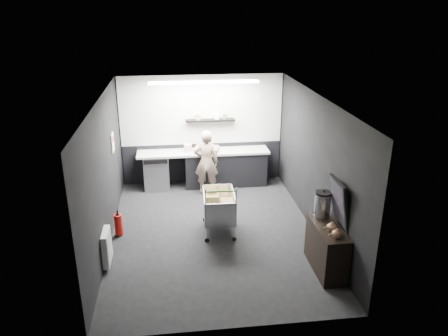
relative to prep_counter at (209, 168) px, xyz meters
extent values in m
plane|color=black|center=(-0.14, -2.42, -0.46)|extent=(5.50, 5.50, 0.00)
plane|color=silver|center=(-0.14, -2.42, 2.24)|extent=(5.50, 5.50, 0.00)
plane|color=black|center=(-0.14, 0.33, 0.89)|extent=(5.50, 0.00, 5.50)
plane|color=black|center=(-0.14, -5.17, 0.89)|extent=(5.50, 0.00, 5.50)
plane|color=black|center=(-2.14, -2.42, 0.89)|extent=(0.00, 5.50, 5.50)
plane|color=black|center=(1.86, -2.42, 0.89)|extent=(0.00, 5.50, 5.50)
cube|color=silver|center=(-0.14, 0.31, 1.39)|extent=(3.95, 0.02, 1.70)
cube|color=black|center=(-0.14, 0.31, 0.04)|extent=(3.95, 0.02, 1.00)
cube|color=black|center=(0.06, 0.20, 1.16)|extent=(1.20, 0.22, 0.04)
cylinder|color=white|center=(1.26, 0.30, 1.69)|extent=(0.20, 0.03, 0.20)
cube|color=white|center=(-2.12, -1.12, 1.09)|extent=(0.02, 0.30, 0.40)
cube|color=red|center=(-2.11, -1.12, 1.16)|extent=(0.02, 0.22, 0.10)
cube|color=white|center=(-2.08, -3.32, -0.11)|extent=(0.10, 0.50, 0.60)
cube|color=white|center=(-0.14, -0.57, 2.21)|extent=(2.40, 0.20, 0.04)
cube|color=black|center=(0.41, 0.00, -0.03)|extent=(2.00, 0.56, 0.85)
cube|color=beige|center=(-0.14, 0.00, 0.42)|extent=(3.20, 0.60, 0.05)
cube|color=#9EA0A5|center=(-1.29, 0.00, -0.03)|extent=(0.60, 0.58, 0.85)
cube|color=black|center=(-1.29, -0.30, 0.32)|extent=(0.56, 0.02, 0.10)
imported|color=beige|center=(-0.10, -0.45, 0.32)|extent=(0.62, 0.46, 1.55)
cube|color=silver|center=(-0.02, -2.36, -0.12)|extent=(0.63, 0.95, 0.02)
cube|color=silver|center=(-0.31, -2.36, 0.12)|extent=(0.05, 0.93, 0.49)
cube|color=silver|center=(0.27, -2.36, 0.12)|extent=(0.05, 0.93, 0.49)
cube|color=silver|center=(-0.02, -2.82, 0.12)|extent=(0.60, 0.04, 0.49)
cube|color=silver|center=(-0.02, -1.91, 0.12)|extent=(0.60, 0.04, 0.49)
cylinder|color=silver|center=(-0.28, -2.79, -0.27)|extent=(0.02, 0.02, 0.33)
cylinder|color=silver|center=(0.24, -2.79, -0.27)|extent=(0.02, 0.02, 0.33)
cylinder|color=silver|center=(-0.28, -1.94, -0.27)|extent=(0.02, 0.02, 0.33)
cylinder|color=silver|center=(0.24, -1.94, -0.27)|extent=(0.02, 0.02, 0.33)
cylinder|color=green|center=(-0.02, -2.88, 0.64)|extent=(0.60, 0.05, 0.03)
cube|color=olive|center=(-0.15, -2.25, 0.10)|extent=(0.27, 0.34, 0.42)
cube|color=olive|center=(0.14, -2.49, 0.08)|extent=(0.25, 0.31, 0.37)
cylinder|color=black|center=(-0.28, -2.79, -0.41)|extent=(0.09, 0.03, 0.09)
cylinder|color=black|center=(-0.28, -1.94, -0.41)|extent=(0.09, 0.03, 0.09)
cylinder|color=black|center=(0.24, -2.79, -0.41)|extent=(0.09, 0.03, 0.09)
cylinder|color=black|center=(0.24, -1.94, -0.41)|extent=(0.09, 0.03, 0.09)
cube|color=black|center=(1.64, -3.92, -0.05)|extent=(0.41, 1.09, 0.82)
cylinder|color=silver|center=(1.64, -3.56, 0.59)|extent=(0.27, 0.27, 0.42)
cylinder|color=black|center=(1.64, -3.56, 0.82)|extent=(0.27, 0.27, 0.04)
sphere|color=black|center=(1.64, -3.56, 0.85)|extent=(0.05, 0.05, 0.05)
ellipsoid|color=brown|center=(1.64, -4.06, 0.43)|extent=(0.16, 0.16, 0.13)
ellipsoid|color=brown|center=(1.64, -4.28, 0.43)|extent=(0.16, 0.16, 0.13)
cube|color=black|center=(1.80, -3.87, 0.77)|extent=(0.19, 0.64, 0.82)
cube|color=black|center=(1.78, -3.87, 0.77)|extent=(0.13, 0.55, 0.70)
cylinder|color=red|center=(-1.99, -2.30, -0.22)|extent=(0.16, 0.16, 0.42)
cone|color=black|center=(-1.99, -2.30, 0.01)|extent=(0.10, 0.10, 0.06)
cylinder|color=black|center=(-1.99, -2.30, 0.06)|extent=(0.03, 0.03, 0.06)
cube|color=#9A7552|center=(-0.06, -0.05, 0.50)|extent=(0.64, 0.54, 0.11)
cylinder|color=silver|center=(-0.51, 0.00, 0.54)|extent=(0.19, 0.19, 0.19)
cube|color=white|center=(-0.12, -0.05, 0.52)|extent=(0.22, 0.19, 0.16)
camera|label=1|loc=(-0.86, -10.06, 3.86)|focal=35.00mm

